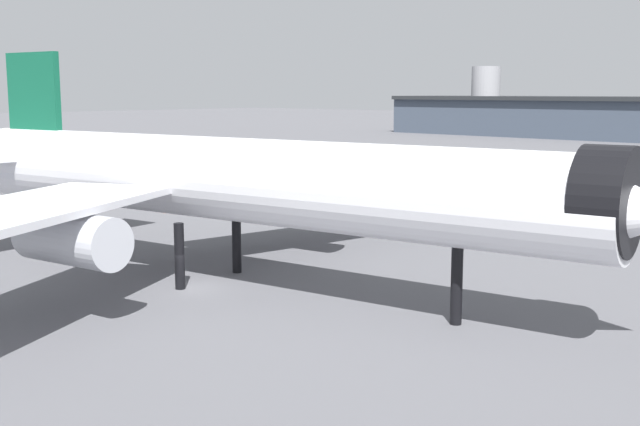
# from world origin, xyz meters

# --- Properties ---
(ground) EXTENTS (900.00, 900.00, 0.00)m
(ground) POSITION_xyz_m (0.00, 0.00, 0.00)
(ground) COLOR #56565B
(airliner_near_gate) EXTENTS (61.01, 55.33, 17.21)m
(airliner_near_gate) POSITION_xyz_m (1.46, 2.75, 7.58)
(airliner_near_gate) COLOR white
(airliner_near_gate) RESTS_ON ground
(baggage_tug_wing) EXTENTS (3.17, 3.56, 1.85)m
(baggage_tug_wing) POSITION_xyz_m (-4.45, 37.90, 0.97)
(baggage_tug_wing) COLOR black
(baggage_tug_wing) RESTS_ON ground
(traffic_cone_wingtip) EXTENTS (0.59, 0.59, 0.74)m
(traffic_cone_wingtip) POSITION_xyz_m (-29.63, 21.32, 0.37)
(traffic_cone_wingtip) COLOR #F2600C
(traffic_cone_wingtip) RESTS_ON ground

